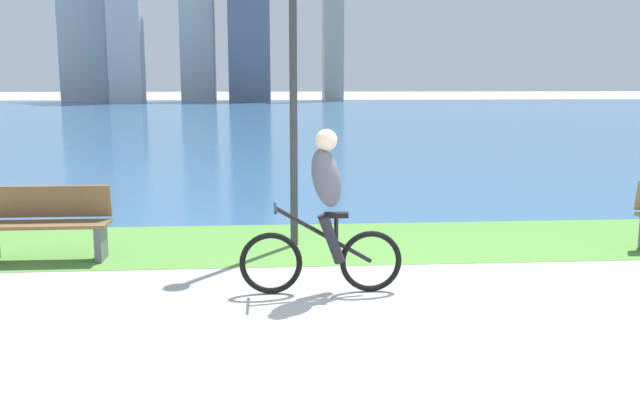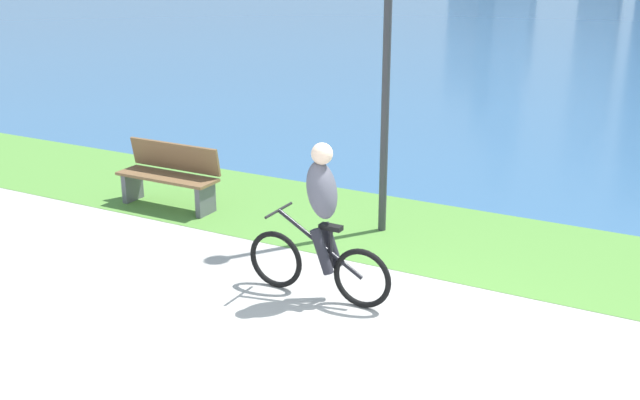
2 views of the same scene
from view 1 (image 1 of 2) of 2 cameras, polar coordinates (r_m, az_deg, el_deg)
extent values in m
plane|color=#B2AFA8|center=(6.35, 8.25, -10.10)|extent=(300.00, 300.00, 0.00)
cube|color=#59933D|center=(9.42, 3.98, -3.44)|extent=(120.00, 2.44, 0.01)
cube|color=#386693|center=(47.61, -2.72, 7.11)|extent=(300.00, 74.48, 0.00)
torus|color=black|center=(7.09, -4.06, -5.22)|extent=(0.64, 0.06, 0.64)
torus|color=black|center=(7.16, 4.20, -5.06)|extent=(0.64, 0.06, 0.64)
cylinder|color=black|center=(7.04, 0.30, -2.90)|extent=(1.00, 0.04, 0.61)
cylinder|color=black|center=(7.06, 1.34, -3.28)|extent=(0.04, 0.04, 0.47)
cube|color=black|center=(7.01, 1.35, -1.24)|extent=(0.24, 0.10, 0.05)
cylinder|color=black|center=(6.96, -3.70, -0.67)|extent=(0.03, 0.52, 0.03)
ellipsoid|color=#595966|center=(6.94, 0.52, 1.83)|extent=(0.40, 0.36, 0.65)
sphere|color=beige|center=(6.90, 0.52, 4.96)|extent=(0.22, 0.22, 0.22)
cylinder|color=#26262D|center=(6.96, 1.00, -3.35)|extent=(0.27, 0.11, 0.49)
cylinder|color=#26262D|center=(7.15, 0.85, -2.99)|extent=(0.27, 0.11, 0.49)
cube|color=brown|center=(8.95, -21.72, -1.90)|extent=(1.50, 0.45, 0.04)
cube|color=brown|center=(9.09, -21.45, -0.11)|extent=(1.50, 0.11, 0.40)
cube|color=#595960|center=(8.82, -17.59, -3.31)|extent=(0.08, 0.37, 0.45)
cylinder|color=#38383D|center=(8.98, -2.21, 9.13)|extent=(0.10, 0.10, 4.11)
cube|color=#B7B7BC|center=(81.07, -19.12, 11.85)|extent=(3.88, 3.39, 11.86)
cube|color=#8C939E|center=(75.55, -16.91, 12.93)|extent=(3.24, 3.18, 13.88)
cube|color=#ADA899|center=(81.21, -16.13, 15.31)|extent=(2.12, 2.71, 21.22)
cube|color=#B7B7BC|center=(74.47, -15.80, 14.42)|extent=(3.23, 2.65, 17.47)
cube|color=#B7B7BC|center=(79.46, -10.08, 14.81)|extent=(3.61, 3.68, 18.85)
cube|color=slate|center=(80.13, -6.27, 15.69)|extent=(3.54, 3.69, 21.17)
cube|color=slate|center=(76.29, -5.84, 13.00)|extent=(4.38, 3.85, 13.22)
cube|color=#ADA899|center=(80.97, 1.06, 15.69)|extent=(2.16, 3.95, 21.20)
camera|label=2|loc=(4.25, 82.51, 20.85)|focal=42.52mm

